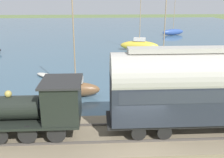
{
  "coord_description": "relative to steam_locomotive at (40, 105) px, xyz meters",
  "views": [
    {
      "loc": [
        -11.5,
        2.03,
        7.54
      ],
      "look_at": [
        4.78,
        1.14,
        2.33
      ],
      "focal_mm": 42.0,
      "sensor_mm": 36.0,
      "label": 1
    }
  ],
  "objects": [
    {
      "name": "passenger_coach",
      "position": [
        0.0,
        -8.72,
        0.88
      ],
      "size": [
        2.39,
        10.58,
        4.58
      ],
      "color": "black",
      "rests_on": "rail_embankment"
    },
    {
      "name": "sailboat_yellow",
      "position": [
        24.12,
        -8.96,
        -1.37
      ],
      "size": [
        2.78,
        5.63,
        8.78
      ],
      "rotation": [
        0.0,
        0.0,
        -0.26
      ],
      "color": "gold",
      "rests_on": "harbor_water"
    },
    {
      "name": "sailboat_brown",
      "position": [
        6.66,
        -1.28,
        -1.44
      ],
      "size": [
        1.35,
        3.78,
        9.53
      ],
      "rotation": [
        0.0,
        0.0,
        -0.08
      ],
      "color": "brown",
      "rests_on": "harbor_water"
    },
    {
      "name": "steam_locomotive",
      "position": [
        0.0,
        0.0,
        0.0
      ],
      "size": [
        2.5,
        5.73,
        3.43
      ],
      "color": "black",
      "rests_on": "rail_embankment"
    },
    {
      "name": "sailboat_white",
      "position": [
        12.15,
        -9.39,
        -1.47
      ],
      "size": [
        1.98,
        6.59,
        7.53
      ],
      "rotation": [
        0.0,
        0.0,
        0.1
      ],
      "color": "white",
      "rests_on": "harbor_water"
    },
    {
      "name": "harbor_water",
      "position": [
        42.55,
        -5.06,
        -2.15
      ],
      "size": [
        80.0,
        80.0,
        0.01
      ],
      "color": "#426075",
      "rests_on": "ground"
    },
    {
      "name": "sailboat_blue",
      "position": [
        39.26,
        -18.09,
        -1.52
      ],
      "size": [
        2.55,
        4.89,
        7.3
      ],
      "rotation": [
        0.0,
        0.0,
        0.32
      ],
      "color": "#335199",
      "rests_on": "harbor_water"
    },
    {
      "name": "rowboat_far_out",
      "position": [
        3.91,
        -5.58,
        -1.89
      ],
      "size": [
        2.28,
        2.83,
        0.51
      ],
      "rotation": [
        0.0,
        0.0,
        -0.61
      ],
      "color": "beige",
      "rests_on": "harbor_water"
    },
    {
      "name": "rail_embankment",
      "position": [
        0.0,
        -5.06,
        -1.95
      ],
      "size": [
        4.5,
        56.0,
        0.52
      ],
      "color": "#84755B",
      "rests_on": "ground"
    },
    {
      "name": "ground_plane",
      "position": [
        -1.11,
        -5.06,
        -2.15
      ],
      "size": [
        200.0,
        200.0,
        0.0
      ],
      "primitive_type": "plane",
      "color": "#607542"
    },
    {
      "name": "rowboat_near_shore",
      "position": [
        11.78,
        1.88,
        -1.98
      ],
      "size": [
        2.53,
        2.75,
        0.33
      ],
      "rotation": [
        0.0,
        0.0,
        -0.71
      ],
      "color": "beige",
      "rests_on": "harbor_water"
    }
  ]
}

